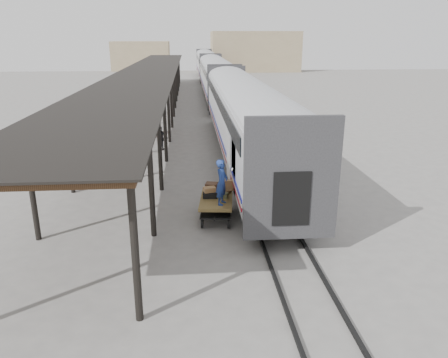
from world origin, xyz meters
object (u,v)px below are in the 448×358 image
baggage_cart (216,203)px  pedestrian (161,138)px  luggage_tug (143,128)px  porter (222,182)px

baggage_cart → pedestrian: size_ratio=1.63×
luggage_tug → pedestrian: pedestrian is taller
pedestrian → baggage_cart: bearing=111.8°
baggage_cart → luggage_tug: bearing=112.0°
baggage_cart → luggage_tug: size_ratio=1.52×
baggage_cart → pedestrian: 11.64m
baggage_cart → luggage_tug: 16.06m
pedestrian → porter: bearing=111.8°
luggage_tug → pedestrian: size_ratio=1.08×
porter → pedestrian: 12.35m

